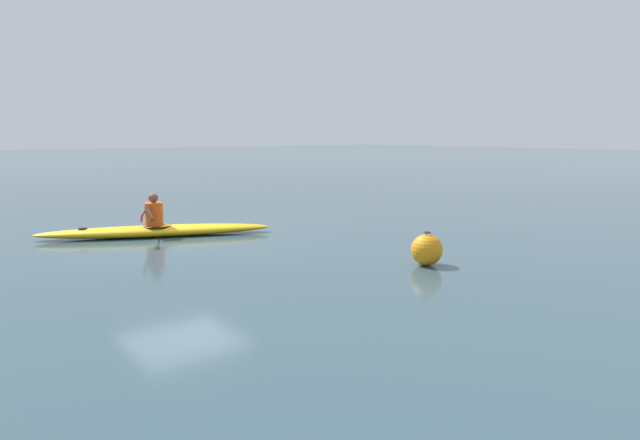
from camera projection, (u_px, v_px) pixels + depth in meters
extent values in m
plane|color=#334C56|center=(179.00, 235.00, 12.69)|extent=(160.00, 160.00, 0.00)
ellipsoid|color=#EAB214|center=(156.00, 231.00, 12.50)|extent=(4.88, 2.67, 0.24)
torus|color=black|center=(157.00, 226.00, 12.49)|extent=(0.82, 0.82, 0.04)
cylinder|color=black|center=(83.00, 229.00, 12.12)|extent=(0.18, 0.18, 0.02)
cylinder|color=#E04C14|center=(154.00, 214.00, 12.43)|extent=(0.39, 0.39, 0.50)
sphere|color=brown|center=(153.00, 198.00, 12.38)|extent=(0.21, 0.21, 0.21)
cylinder|color=black|center=(144.00, 212.00, 12.38)|extent=(0.83, 1.84, 0.03)
ellipsoid|color=red|center=(142.00, 218.00, 11.42)|extent=(0.20, 0.38, 0.17)
ellipsoid|color=red|center=(147.00, 206.00, 13.33)|extent=(0.20, 0.38, 0.17)
cylinder|color=brown|center=(149.00, 213.00, 12.12)|extent=(0.15, 0.32, 0.34)
cylinder|color=brown|center=(151.00, 210.00, 12.69)|extent=(0.27, 0.24, 0.34)
sphere|color=orange|center=(427.00, 250.00, 9.71)|extent=(0.54, 0.54, 0.54)
torus|color=#333338|center=(427.00, 233.00, 9.67)|extent=(0.12, 0.12, 0.02)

